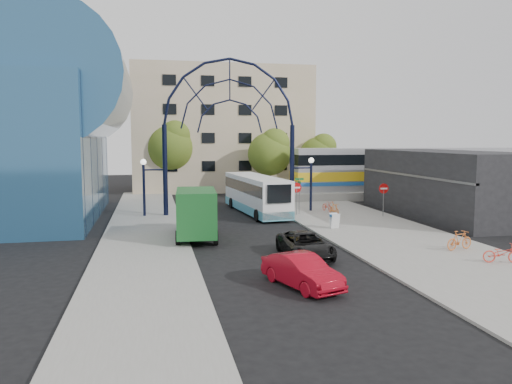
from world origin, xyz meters
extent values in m
plane|color=black|center=(0.00, 0.00, 0.00)|extent=(120.00, 120.00, 0.00)
cube|color=gray|center=(8.00, 4.00, 0.06)|extent=(8.00, 56.00, 0.12)
cube|color=gray|center=(-6.50, 6.00, 0.06)|extent=(5.00, 50.00, 0.12)
cylinder|color=black|center=(-5.00, 14.00, 3.50)|extent=(0.36, 0.36, 7.00)
cylinder|color=black|center=(5.00, 14.00, 3.50)|extent=(0.36, 0.36, 7.00)
cylinder|color=black|center=(-6.60, 14.00, 2.00)|extent=(0.20, 0.20, 4.00)
cylinder|color=black|center=(6.60, 14.00, 2.00)|extent=(0.20, 0.20, 4.00)
sphere|color=white|center=(-6.60, 14.00, 4.20)|extent=(0.44, 0.44, 0.44)
sphere|color=white|center=(6.60, 14.00, 4.20)|extent=(0.44, 0.44, 0.44)
cylinder|color=slate|center=(4.80, 12.00, 1.22)|extent=(0.06, 0.06, 2.20)
cylinder|color=red|center=(4.80, 12.00, 2.22)|extent=(0.80, 0.04, 0.80)
cube|color=white|center=(4.80, 11.97, 2.22)|extent=(0.55, 0.02, 0.12)
cylinder|color=slate|center=(11.00, 10.00, 1.22)|extent=(0.06, 0.06, 2.20)
cylinder|color=red|center=(11.00, 10.00, 2.22)|extent=(0.76, 0.04, 0.76)
cube|color=white|center=(11.00, 9.97, 2.22)|extent=(0.55, 0.02, 0.12)
cylinder|color=slate|center=(5.20, 12.60, 1.52)|extent=(0.05, 0.05, 2.80)
cube|color=#146626|center=(5.20, 12.60, 2.82)|extent=(0.70, 0.03, 0.18)
cube|color=#146626|center=(5.20, 12.60, 2.57)|extent=(0.03, 0.70, 0.18)
cube|color=white|center=(5.60, 5.80, 0.62)|extent=(0.55, 0.26, 0.99)
cube|color=white|center=(5.60, 6.15, 0.62)|extent=(0.55, 0.26, 0.99)
cube|color=#1E59A5|center=(5.60, 5.98, 0.95)|extent=(0.55, 0.42, 0.14)
cylinder|color=#29577F|center=(-12.00, 15.00, 10.00)|extent=(9.00, 16.00, 9.00)
cube|color=black|center=(16.00, 10.00, 2.50)|extent=(6.00, 16.00, 5.00)
cube|color=#C6B389|center=(2.00, 35.00, 7.00)|extent=(20.00, 12.00, 14.00)
cube|color=gray|center=(20.00, 22.00, 0.40)|extent=(32.00, 5.00, 0.80)
cube|color=#B7B7BC|center=(20.00, 22.00, 2.90)|extent=(25.00, 3.00, 4.20)
cube|color=gold|center=(20.00, 22.00, 2.30)|extent=(25.10, 3.05, 0.90)
cube|color=black|center=(20.00, 22.00, 3.90)|extent=(25.05, 3.05, 1.00)
cube|color=#1E59A5|center=(20.00, 22.00, 1.60)|extent=(25.10, 3.05, 0.35)
cylinder|color=#382314|center=(6.00, 26.00, 1.26)|extent=(0.36, 0.36, 2.52)
sphere|color=#365F19|center=(6.00, 26.00, 4.34)|extent=(4.48, 4.48, 4.48)
sphere|color=#365F19|center=(6.50, 25.70, 5.46)|extent=(3.08, 3.08, 3.08)
cylinder|color=#382314|center=(-4.00, 30.00, 1.44)|extent=(0.36, 0.36, 2.88)
sphere|color=#365F19|center=(-4.00, 30.00, 4.96)|extent=(5.12, 5.12, 5.12)
sphere|color=#365F19|center=(-3.50, 29.70, 6.24)|extent=(3.52, 3.52, 3.52)
cylinder|color=#382314|center=(12.00, 28.00, 1.17)|extent=(0.36, 0.36, 2.34)
sphere|color=#365F19|center=(12.00, 28.00, 4.03)|extent=(4.16, 4.16, 4.16)
sphere|color=#365F19|center=(12.50, 27.70, 5.07)|extent=(2.86, 2.86, 2.86)
cube|color=white|center=(2.13, 14.34, 1.62)|extent=(3.39, 10.82, 2.68)
cube|color=#5FBCD3|center=(2.13, 14.34, 0.51)|extent=(3.41, 10.83, 0.65)
cube|color=black|center=(2.13, 14.34, 2.18)|extent=(3.41, 10.62, 0.83)
cube|color=black|center=(2.65, 8.98, 2.13)|extent=(1.75, 0.30, 1.30)
cube|color=black|center=(1.61, 19.59, 1.48)|extent=(2.22, 0.38, 1.48)
cylinder|color=black|center=(0.66, 17.51, 0.44)|extent=(0.34, 0.91, 0.89)
cylinder|color=black|center=(2.95, 17.74, 0.44)|extent=(0.34, 0.91, 0.89)
cylinder|color=black|center=(1.36, 10.31, 0.44)|extent=(0.34, 0.91, 0.89)
cylinder|color=black|center=(3.66, 10.53, 0.44)|extent=(0.34, 0.91, 0.89)
cube|color=black|center=(-3.35, 6.90, 1.01)|extent=(2.26, 2.34, 2.01)
cube|color=black|center=(-3.27, 7.99, 1.42)|extent=(1.83, 0.22, 0.92)
cube|color=#175B23|center=(-3.55, 4.16, 1.74)|extent=(2.49, 4.36, 2.56)
cylinder|color=black|center=(-4.42, 6.70, 0.44)|extent=(0.30, 0.89, 0.88)
cylinder|color=black|center=(-2.32, 6.55, 0.44)|extent=(0.30, 0.89, 0.88)
cylinder|color=black|center=(-4.68, 3.14, 0.44)|extent=(0.30, 0.89, 0.88)
cylinder|color=black|center=(-2.58, 2.99, 0.44)|extent=(0.30, 0.89, 0.88)
imported|color=black|center=(1.46, -0.81, 0.63)|extent=(2.11, 4.57, 1.27)
imported|color=#A50A1A|center=(-0.21, -5.64, 0.66)|extent=(2.65, 4.27, 1.33)
imported|color=#E8492E|center=(7.75, 13.26, 0.54)|extent=(0.74, 1.66, 0.84)
imported|color=orange|center=(7.50, 11.04, 0.62)|extent=(0.55, 1.68, 0.99)
imported|color=#EF412F|center=(10.06, -4.23, 0.58)|extent=(1.84, 1.08, 0.91)
imported|color=orange|center=(9.77, -1.35, 0.63)|extent=(1.78, 0.86, 1.03)
camera|label=1|loc=(-6.03, -24.38, 5.97)|focal=35.00mm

